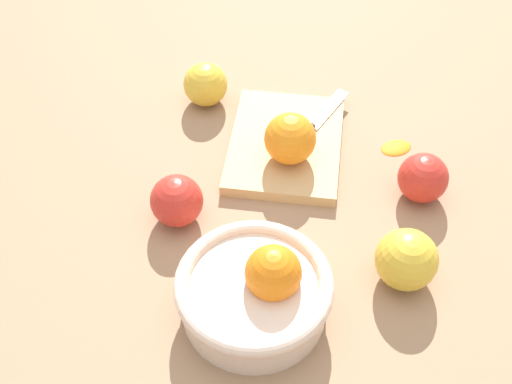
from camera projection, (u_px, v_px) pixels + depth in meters
The scene contains 10 objects.
ground_plane at pixel (300, 195), 0.99m from camera, with size 2.40×2.40×0.00m, color #997556.
bowl at pixel (256, 291), 0.83m from camera, with size 0.20×0.20×0.11m.
cutting_board at pixel (285, 144), 1.05m from camera, with size 0.23×0.17×0.02m, color tan.
orange_on_board at pixel (290, 139), 0.99m from camera, with size 0.08×0.08×0.08m, color orange.
knife at pixel (315, 123), 1.06m from camera, with size 0.14×0.10×0.01m.
apple_front_left at pixel (406, 260), 0.86m from camera, with size 0.08×0.08×0.08m, color gold.
apple_back_right at pixel (205, 84), 1.11m from camera, with size 0.07×0.07×0.07m, color gold.
apple_back_left at pixel (177, 201), 0.93m from camera, with size 0.08×0.08×0.08m, color red.
apple_front_center at pixel (423, 178), 0.96m from camera, with size 0.07×0.07×0.07m, color red.
citrus_peel at pixel (396, 146), 1.06m from camera, with size 0.05×0.04×0.01m, color orange.
Camera 1 is at (-0.66, 0.10, 0.74)m, focal length 46.02 mm.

